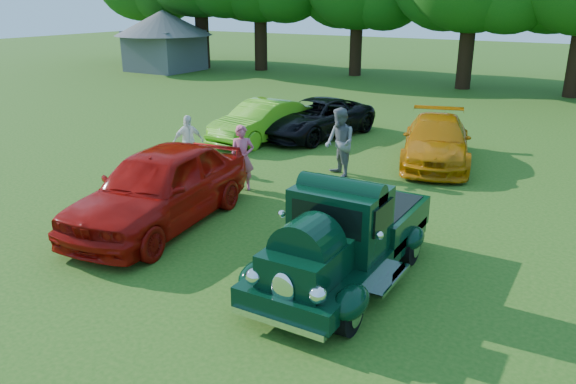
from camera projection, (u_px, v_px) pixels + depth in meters
The scene contains 10 objects.
ground at pixel (291, 271), 10.12m from camera, with size 120.00×120.00×0.00m, color #235313.
hero_pickup at pixel (345, 239), 9.58m from camera, with size 2.08×4.48×1.75m.
red_convertible at pixel (160, 187), 11.94m from camera, with size 2.01×5.00×1.70m, color #A50B07.
back_car_lime at pixel (262, 121), 19.09m from camera, with size 1.43×4.11×1.35m, color #58B718.
back_car_black at pixel (316, 118), 19.68m from camera, with size 2.18×4.73×1.31m, color black.
back_car_orange at pixel (436, 141), 16.51m from camera, with size 1.88×4.63×1.34m, color #C46D06.
spectator_pink at pixel (242, 158), 14.15m from camera, with size 0.61×0.40×1.67m, color #CD546C.
spectator_grey at pixel (340, 143), 15.17m from camera, with size 0.92×0.71×1.89m, color slate.
spectator_white at pixel (188, 142), 15.91m from camera, with size 0.91×0.38×1.55m, color white.
gazebo at pixel (164, 34), 36.98m from camera, with size 6.40×6.40×3.90m.
Camera 1 is at (4.57, -7.86, 4.67)m, focal length 35.00 mm.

